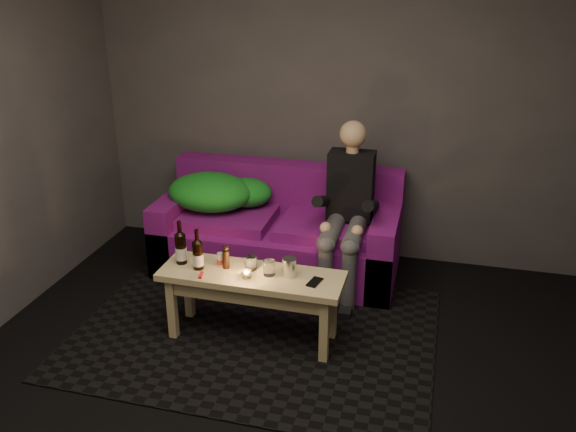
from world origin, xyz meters
name	(u,v)px	position (x,y,z in m)	size (l,w,h in m)	color
floor	(262,429)	(0.00, 0.00, 0.00)	(4.50, 4.50, 0.00)	black
room	(283,103)	(0.00, 0.47, 1.64)	(4.50, 4.50, 4.50)	silver
rug	(255,332)	(-0.30, 0.85, 0.01)	(2.34, 1.71, 0.01)	black
sofa	(280,234)	(-0.39, 1.82, 0.29)	(1.86, 0.84, 0.80)	#760F72
green_blanket	(217,192)	(-0.90, 1.81, 0.60)	(0.82, 0.56, 0.28)	green
person	(347,206)	(0.16, 1.66, 0.64)	(0.33, 0.77, 1.24)	black
coffee_table	(252,285)	(-0.30, 0.80, 0.39)	(1.18, 0.38, 0.48)	#E5CB86
beer_bottle_a	(181,248)	(-0.78, 0.82, 0.59)	(0.07, 0.07, 0.29)	black
beer_bottle_b	(198,254)	(-0.64, 0.78, 0.58)	(0.07, 0.07, 0.27)	black
salt_shaker	(221,260)	(-0.52, 0.85, 0.52)	(0.04, 0.04, 0.09)	silver
pepper_mill	(226,259)	(-0.48, 0.83, 0.54)	(0.04, 0.04, 0.12)	black
tumbler_back	(251,263)	(-0.32, 0.85, 0.52)	(0.08, 0.08, 0.09)	white
tealight	(247,274)	(-0.31, 0.74, 0.50)	(0.06, 0.06, 0.05)	white
tumbler_front	(269,268)	(-0.18, 0.81, 0.53)	(0.08, 0.08, 0.10)	white
steel_cup	(289,267)	(-0.06, 0.82, 0.54)	(0.09, 0.09, 0.12)	silver
smartphone	(315,282)	(0.11, 0.78, 0.48)	(0.06, 0.13, 0.01)	black
red_lighter	(201,275)	(-0.59, 0.69, 0.49)	(0.02, 0.08, 0.01)	red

